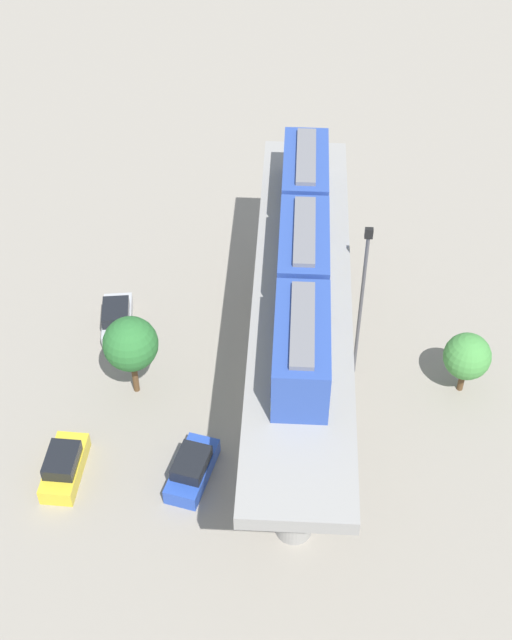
{
  "coord_description": "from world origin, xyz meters",
  "views": [
    {
      "loc": [
        0.59,
        34.58,
        38.74
      ],
      "look_at": [
        2.5,
        -0.98,
        5.0
      ],
      "focal_mm": 48.81,
      "sensor_mm": 36.0,
      "label": 1
    }
  ],
  "objects_px": {
    "tree_near_viaduct": "(467,357)",
    "signal_post": "(362,299)",
    "parked_car_silver": "(117,318)",
    "parked_car_blue": "(192,469)",
    "tree_mid_lot": "(131,344)",
    "parked_car_yellow": "(64,466)",
    "train": "(303,255)"
  },
  "relations": [
    {
      "from": "tree_mid_lot",
      "to": "parked_car_silver",
      "type": "bearing_deg",
      "value": -69.16
    },
    {
      "from": "tree_near_viaduct",
      "to": "signal_post",
      "type": "bearing_deg",
      "value": -9.72
    },
    {
      "from": "parked_car_blue",
      "to": "tree_near_viaduct",
      "type": "xyz_separation_m",
      "value": [
        -15.26,
        -7.29,
        2.02
      ]
    },
    {
      "from": "parked_car_blue",
      "to": "parked_car_yellow",
      "type": "bearing_deg",
      "value": 15.03
    },
    {
      "from": "train",
      "to": "parked_car_silver",
      "type": "bearing_deg",
      "value": -19.71
    },
    {
      "from": "train",
      "to": "tree_mid_lot",
      "type": "xyz_separation_m",
      "value": [
        9.57,
        1.17,
        -6.02
      ]
    },
    {
      "from": "parked_car_silver",
      "to": "tree_mid_lot",
      "type": "xyz_separation_m",
      "value": [
        -2.03,
        5.32,
        3.1
      ]
    },
    {
      "from": "parked_car_yellow",
      "to": "parked_car_silver",
      "type": "bearing_deg",
      "value": -91.98
    },
    {
      "from": "parked_car_yellow",
      "to": "signal_post",
      "type": "xyz_separation_m",
      "value": [
        -15.89,
        -8.55,
        5.25
      ]
    },
    {
      "from": "train",
      "to": "tree_near_viaduct",
      "type": "xyz_separation_m",
      "value": [
        -9.7,
        0.05,
        -7.1
      ]
    },
    {
      "from": "train",
      "to": "tree_mid_lot",
      "type": "height_order",
      "value": "train"
    },
    {
      "from": "train",
      "to": "parked_car_silver",
      "type": "distance_m",
      "value": 15.32
    },
    {
      "from": "parked_car_yellow",
      "to": "tree_near_viaduct",
      "type": "height_order",
      "value": "tree_near_viaduct"
    },
    {
      "from": "parked_car_yellow",
      "to": "parked_car_blue",
      "type": "distance_m",
      "value": 6.93
    },
    {
      "from": "parked_car_silver",
      "to": "tree_near_viaduct",
      "type": "relative_size",
      "value": 1.06
    },
    {
      "from": "parked_car_silver",
      "to": "parked_car_yellow",
      "type": "bearing_deg",
      "value": 77.96
    },
    {
      "from": "parked_car_silver",
      "to": "tree_mid_lot",
      "type": "distance_m",
      "value": 6.49
    },
    {
      "from": "parked_car_silver",
      "to": "signal_post",
      "type": "xyz_separation_m",
      "value": [
        -15.0,
        3.13,
        5.25
      ]
    },
    {
      "from": "parked_car_silver",
      "to": "signal_post",
      "type": "height_order",
      "value": "signal_post"
    },
    {
      "from": "train",
      "to": "parked_car_yellow",
      "type": "xyz_separation_m",
      "value": [
        12.49,
        7.52,
        -9.12
      ]
    },
    {
      "from": "tree_near_viaduct",
      "to": "tree_mid_lot",
      "type": "bearing_deg",
      "value": 3.31
    },
    {
      "from": "parked_car_blue",
      "to": "tree_near_viaduct",
      "type": "bearing_deg",
      "value": -140.98
    },
    {
      "from": "parked_car_blue",
      "to": "parked_car_silver",
      "type": "bearing_deg",
      "value": -48.78
    },
    {
      "from": "parked_car_blue",
      "to": "tree_mid_lot",
      "type": "distance_m",
      "value": 7.99
    },
    {
      "from": "tree_mid_lot",
      "to": "signal_post",
      "type": "height_order",
      "value": "signal_post"
    },
    {
      "from": "parked_car_silver",
      "to": "tree_near_viaduct",
      "type": "height_order",
      "value": "tree_near_viaduct"
    },
    {
      "from": "tree_near_viaduct",
      "to": "signal_post",
      "type": "xyz_separation_m",
      "value": [
        6.3,
        -1.08,
        3.23
      ]
    },
    {
      "from": "train",
      "to": "signal_post",
      "type": "distance_m",
      "value": 5.25
    },
    {
      "from": "parked_car_blue",
      "to": "signal_post",
      "type": "xyz_separation_m",
      "value": [
        -8.95,
        -8.37,
        5.25
      ]
    },
    {
      "from": "parked_car_silver",
      "to": "tree_near_viaduct",
      "type": "bearing_deg",
      "value": 161.15
    },
    {
      "from": "parked_car_blue",
      "to": "tree_mid_lot",
      "type": "bearing_deg",
      "value": -43.45
    },
    {
      "from": "train",
      "to": "parked_car_yellow",
      "type": "distance_m",
      "value": 17.19
    }
  ]
}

